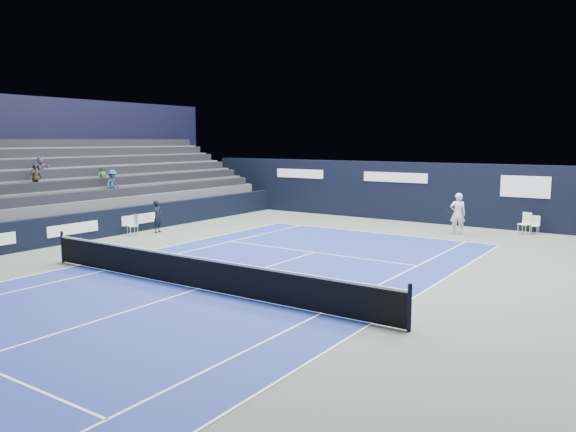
% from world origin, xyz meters
% --- Properties ---
extents(ground, '(48.00, 48.00, 0.00)m').
position_xyz_m(ground, '(0.00, 2.00, 0.00)').
color(ground, '#505F54').
rests_on(ground, ground).
extents(court_surface, '(10.97, 23.77, 0.01)m').
position_xyz_m(court_surface, '(0.00, 0.00, 0.00)').
color(court_surface, navy).
rests_on(court_surface, ground).
extents(folding_chair_back_a, '(0.40, 0.42, 0.83)m').
position_xyz_m(folding_chair_back_a, '(6.11, 15.77, 0.55)').
color(folding_chair_back_a, white).
rests_on(folding_chair_back_a, ground).
extents(folding_chair_back_b, '(0.57, 0.56, 1.00)m').
position_xyz_m(folding_chair_back_b, '(5.76, 15.37, 0.57)').
color(folding_chair_back_b, silver).
rests_on(folding_chair_back_b, ground).
extents(line_judge_chair, '(0.53, 0.52, 0.95)m').
position_xyz_m(line_judge_chair, '(-8.72, 5.18, 0.54)').
color(line_judge_chair, silver).
rests_on(line_judge_chair, ground).
extents(line_judge, '(0.49, 0.62, 1.50)m').
position_xyz_m(line_judge, '(-8.43, 6.32, 0.75)').
color(line_judge, black).
rests_on(line_judge, ground).
extents(court_markings, '(11.03, 23.83, 0.00)m').
position_xyz_m(court_markings, '(0.00, 0.00, 0.01)').
color(court_markings, white).
rests_on(court_markings, court_surface).
extents(tennis_net, '(12.90, 0.10, 1.10)m').
position_xyz_m(tennis_net, '(0.00, 0.00, 0.51)').
color(tennis_net, black).
rests_on(tennis_net, ground).
extents(back_sponsor_wall, '(26.00, 0.63, 3.10)m').
position_xyz_m(back_sponsor_wall, '(0.01, 16.50, 1.55)').
color(back_sponsor_wall, black).
rests_on(back_sponsor_wall, ground).
extents(side_barrier_left, '(0.33, 22.00, 1.20)m').
position_xyz_m(side_barrier_left, '(-9.50, 5.97, 0.60)').
color(side_barrier_left, black).
rests_on(side_barrier_left, ground).
extents(spectator_stand, '(6.00, 18.00, 6.40)m').
position_xyz_m(spectator_stand, '(-13.27, 6.99, 1.95)').
color(spectator_stand, '#4A4A4C').
rests_on(spectator_stand, ground).
extents(tennis_player, '(0.81, 0.95, 1.89)m').
position_xyz_m(tennis_player, '(3.19, 13.64, 0.95)').
color(tennis_player, silver).
rests_on(tennis_player, ground).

